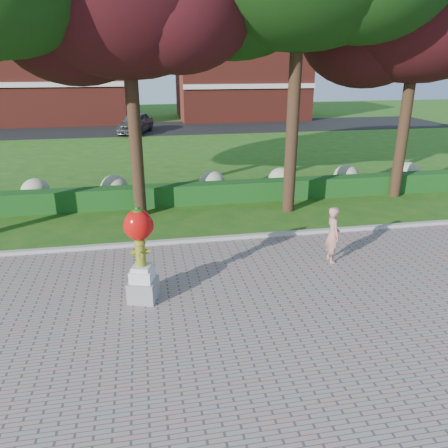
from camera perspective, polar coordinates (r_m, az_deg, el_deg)
name	(u,v)px	position (r m, az deg, el deg)	size (l,w,h in m)	color
ground	(224,288)	(11.03, -0.02, -8.33)	(100.00, 100.00, 0.00)	#215816
walkway	(268,402)	(7.84, 5.77, -22.17)	(40.00, 14.00, 0.04)	gray
curb	(206,240)	(13.67, -2.32, -2.06)	(40.00, 0.18, 0.15)	#ADADA5
lawn_hedge	(191,194)	(17.31, -4.27, 3.95)	(24.00, 0.70, 0.80)	#144817
hydrangea_row	(202,183)	(18.29, -2.86, 5.38)	(20.10, 1.10, 0.99)	#B2B389
street	(163,128)	(37.91, -7.97, 12.30)	(50.00, 8.00, 0.02)	black
building_left	(46,82)	(44.30, -22.25, 16.75)	(14.00, 8.00, 7.00)	maroon
building_right	(241,84)	(44.63, 2.20, 17.81)	(12.00, 8.00, 6.40)	maroon
tree_far_right	(416,13)	(19.09, 23.83, 23.91)	(7.88, 6.72, 10.21)	black
hydrant_sculpture	(141,252)	(10.08, -10.85, -3.63)	(0.78, 0.78, 2.30)	gray
woman	(333,235)	(12.39, 14.03, -1.35)	(0.58, 0.38, 1.59)	tan
parked_car	(135,123)	(35.53, -11.49, 12.83)	(1.83, 4.55, 1.55)	#45494E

